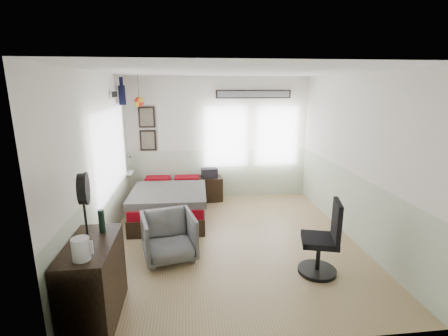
{
  "coord_description": "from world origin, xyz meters",
  "views": [
    {
      "loc": [
        -0.69,
        -4.86,
        2.49
      ],
      "look_at": [
        -0.1,
        0.4,
        1.15
      ],
      "focal_mm": 26.0,
      "sensor_mm": 36.0,
      "label": 1
    }
  ],
  "objects_px": {
    "bed": "(170,203)",
    "dresser": "(94,282)",
    "nightstand": "(210,189)",
    "armchair": "(169,236)",
    "task_chair": "(324,244)"
  },
  "relations": [
    {
      "from": "bed",
      "to": "task_chair",
      "type": "xyz_separation_m",
      "value": [
        2.16,
        -2.22,
        0.13
      ]
    },
    {
      "from": "bed",
      "to": "dresser",
      "type": "xyz_separation_m",
      "value": [
        -0.67,
        -2.8,
        0.16
      ]
    },
    {
      "from": "bed",
      "to": "nightstand",
      "type": "xyz_separation_m",
      "value": [
        0.83,
        0.89,
        -0.03
      ]
    },
    {
      "from": "armchair",
      "to": "nightstand",
      "type": "bearing_deg",
      "value": 59.68
    },
    {
      "from": "nightstand",
      "to": "armchair",
      "type": "bearing_deg",
      "value": -111.27
    },
    {
      "from": "dresser",
      "to": "nightstand",
      "type": "relative_size",
      "value": 1.88
    },
    {
      "from": "dresser",
      "to": "nightstand",
      "type": "xyz_separation_m",
      "value": [
        1.5,
        3.69,
        -0.18
      ]
    },
    {
      "from": "dresser",
      "to": "task_chair",
      "type": "distance_m",
      "value": 2.88
    },
    {
      "from": "bed",
      "to": "armchair",
      "type": "height_order",
      "value": "armchair"
    },
    {
      "from": "nightstand",
      "to": "task_chair",
      "type": "relative_size",
      "value": 0.51
    },
    {
      "from": "bed",
      "to": "nightstand",
      "type": "relative_size",
      "value": 3.61
    },
    {
      "from": "bed",
      "to": "dresser",
      "type": "height_order",
      "value": "dresser"
    },
    {
      "from": "task_chair",
      "to": "armchair",
      "type": "bearing_deg",
      "value": 178.31
    },
    {
      "from": "armchair",
      "to": "task_chair",
      "type": "height_order",
      "value": "task_chair"
    },
    {
      "from": "armchair",
      "to": "nightstand",
      "type": "distance_m",
      "value": 2.58
    }
  ]
}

